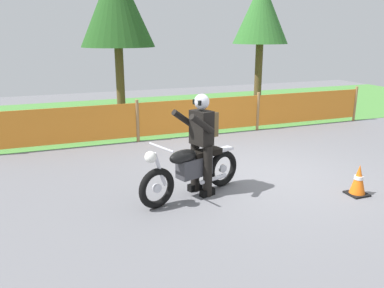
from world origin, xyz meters
TOP-DOWN VIEW (x-y plane):
  - ground at (0.00, 0.00)m, footprint 24.00×24.00m
  - grass_verge at (0.00, 6.54)m, footprint 24.00×6.59m
  - barrier_fence at (0.00, 3.24)m, footprint 10.20×0.08m
  - tree_leftmost at (-1.34, 7.17)m, footprint 2.40×2.40m
  - tree_near_left at (4.02, 7.32)m, footprint 2.06×2.06m
  - motorcycle_lead at (-1.64, -0.41)m, footprint 1.98×0.88m
  - rider_lead at (-1.43, -0.33)m, footprint 0.77×0.67m
  - traffic_cone at (0.98, -1.34)m, footprint 0.32×0.32m

SIDE VIEW (x-z plane):
  - ground at x=0.00m, z-range -0.02..0.00m
  - grass_verge at x=0.00m, z-range 0.00..0.01m
  - traffic_cone at x=0.98m, z-range -0.01..0.52m
  - motorcycle_lead at x=-1.64m, z-range -0.01..0.96m
  - barrier_fence at x=0.00m, z-range 0.02..1.07m
  - rider_lead at x=-1.43m, z-range 0.11..1.80m
  - tree_near_left at x=4.02m, z-range 1.06..5.55m
  - tree_leftmost at x=-1.34m, z-range 1.05..5.87m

